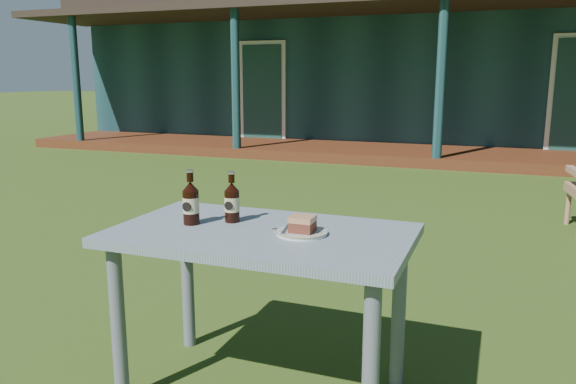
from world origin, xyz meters
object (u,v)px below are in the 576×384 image
at_px(cafe_table, 262,254).
at_px(cola_bottle_near, 232,202).
at_px(cake_slice, 302,224).
at_px(plate, 302,232).
at_px(cola_bottle_far, 191,203).

distance_m(cafe_table, cola_bottle_near, 0.27).
relative_size(cafe_table, cake_slice, 13.04).
relative_size(cake_slice, cola_bottle_near, 0.42).
distance_m(plate, cola_bottle_far, 0.49).
height_order(plate, cake_slice, cake_slice).
bearing_deg(cola_bottle_far, cola_bottle_near, 33.77).
bearing_deg(cake_slice, plate, 119.91).
relative_size(cake_slice, cola_bottle_far, 0.40).
distance_m(cafe_table, plate, 0.20).
bearing_deg(cake_slice, cola_bottle_far, -178.97).
bearing_deg(plate, cafe_table, -179.02).
xyz_separation_m(cafe_table, cola_bottle_near, (-0.17, 0.08, 0.19)).
bearing_deg(cola_bottle_far, cake_slice, 1.03).
height_order(plate, cola_bottle_near, cola_bottle_near).
bearing_deg(cafe_table, cola_bottle_far, -177.20).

